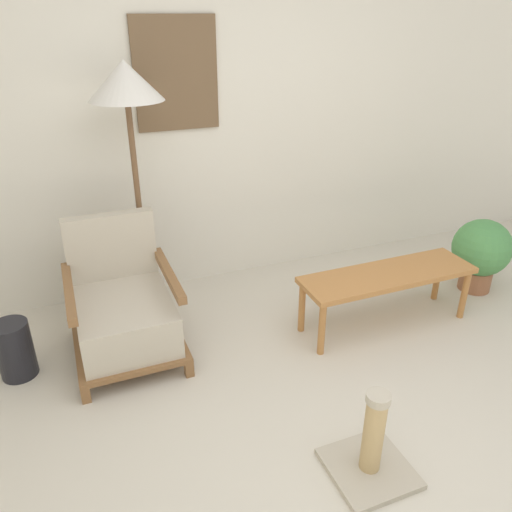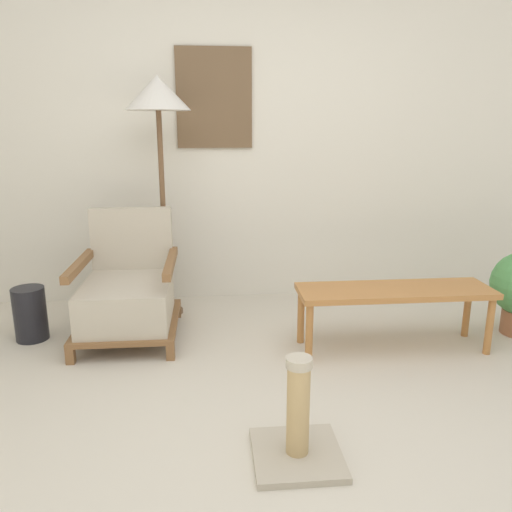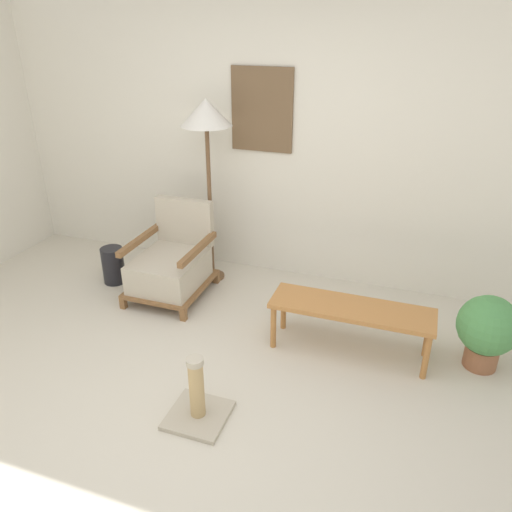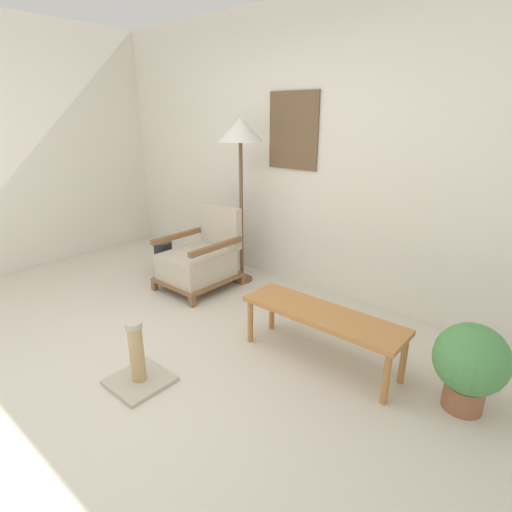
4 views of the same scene
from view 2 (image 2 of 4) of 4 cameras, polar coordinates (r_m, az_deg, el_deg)
name	(u,v)px [view 2 (image 2 of 4)]	position (r m, az deg, el deg)	size (l,w,h in m)	color
ground_plane	(300,491)	(2.11, 5.00, -25.15)	(14.00, 14.00, 0.00)	beige
wall_back	(249,126)	(3.93, -0.76, 14.65)	(8.00, 0.09, 2.70)	silver
armchair	(128,293)	(3.36, -14.40, -4.16)	(0.63, 0.74, 0.81)	brown
floor_lamp	(158,104)	(3.56, -11.12, 16.64)	(0.44, 0.44, 1.68)	brown
coffee_table	(395,296)	(3.17, 15.56, -4.40)	(1.18, 0.35, 0.39)	#B2753D
vase	(30,314)	(3.56, -24.40, -6.03)	(0.20, 0.20, 0.35)	black
scratching_post	(298,430)	(2.19, 4.77, -19.25)	(0.37, 0.37, 0.46)	#B2A893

